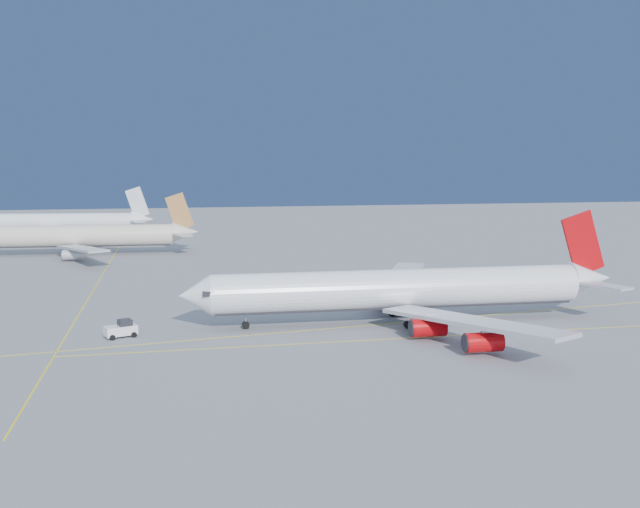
{
  "coord_description": "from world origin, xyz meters",
  "views": [
    {
      "loc": [
        -25.61,
        -101.15,
        23.36
      ],
      "look_at": [
        -0.7,
        19.09,
        7.0
      ],
      "focal_mm": 40.0,
      "sensor_mm": 36.0,
      "label": 1
    }
  ],
  "objects": [
    {
      "name": "taxiway_lines",
      "position": [
        -14.71,
        6.34,
        0.01
      ],
      "size": [
        118.86,
        140.0,
        0.02
      ],
      "color": "yellow",
      "rests_on": "ground"
    },
    {
      "name": "airliner_third",
      "position": [
        -59.53,
        123.27,
        4.62
      ],
      "size": [
        56.9,
        52.18,
        15.26
      ],
      "rotation": [
        0.0,
        0.0,
        -0.11
      ],
      "color": "white",
      "rests_on": "ground"
    },
    {
      "name": "airliner_virgin",
      "position": [
        7.17,
        -4.97,
        4.8
      ],
      "size": [
        64.41,
        57.95,
        15.91
      ],
      "rotation": [
        0.0,
        0.0,
        -0.02
      ],
      "color": "white",
      "rests_on": "ground"
    },
    {
      "name": "ground",
      "position": [
        0.0,
        0.0,
        0.0
      ],
      "size": [
        500.0,
        500.0,
        0.0
      ],
      "primitive_type": "plane",
      "color": "slate",
      "rests_on": "ground"
    },
    {
      "name": "airliner_etihad",
      "position": [
        -48.3,
        81.03,
        4.64
      ],
      "size": [
        58.36,
        53.85,
        15.23
      ],
      "rotation": [
        0.0,
        0.0,
        -0.06
      ],
      "color": "beige",
      "rests_on": "ground"
    },
    {
      "name": "pushback_tug",
      "position": [
        -32.69,
        -5.71,
        1.07
      ],
      "size": [
        4.55,
        3.62,
        2.3
      ],
      "rotation": [
        0.0,
        0.0,
        0.37
      ],
      "color": "white",
      "rests_on": "ground"
    }
  ]
}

